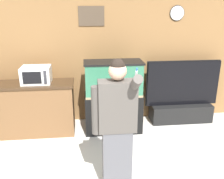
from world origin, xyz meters
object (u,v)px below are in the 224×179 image
Objects in this scene: aquarium_on_stand at (113,97)px; microwave at (36,75)px; tv_on_stand at (181,104)px; counter_island at (27,109)px; person_standing at (116,126)px.

microwave is at bearing 177.48° from aquarium_on_stand.
tv_on_stand is (1.38, 0.25, -0.29)m from aquarium_on_stand.
counter_island is at bearing -176.06° from tv_on_stand.
counter_island is 3.50× the size of microwave.
aquarium_on_stand reaches higher than counter_island.
person_standing is (1.40, -1.59, 0.40)m from counter_island.
person_standing reaches higher than counter_island.
person_standing reaches higher than aquarium_on_stand.
tv_on_stand is (2.70, 0.19, -0.73)m from microwave.
microwave is at bearing 126.50° from person_standing.
person_standing is at bearing -48.48° from counter_island.
microwave is at bearing -175.92° from tv_on_stand.
person_standing reaches higher than microwave.
aquarium_on_stand reaches higher than tv_on_stand.
counter_island is at bearing -177.69° from microwave.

